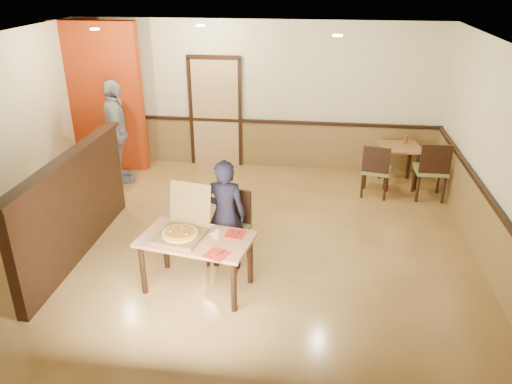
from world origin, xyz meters
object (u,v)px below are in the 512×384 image
side_chair_right (432,168)px  passerby (117,132)px  diner (225,215)px  diner_chair (230,224)px  side_table (399,155)px  main_table (196,245)px  condiment (406,140)px  pizza_box (182,230)px  side_chair_left (376,168)px

side_chair_right → passerby: 5.54m
side_chair_right → diner: bearing=38.8°
diner_chair → diner: size_ratio=0.66×
side_table → main_table: bearing=-128.0°
diner → condiment: (2.71, 3.24, 0.06)m
side_table → pizza_box: (-3.04, -3.62, 0.22)m
side_table → diner_chair: bearing=-131.0°
side_chair_left → diner: diner is taller
diner_chair → passerby: 3.52m
diner → condiment: diner is taller
passerby → side_chair_left: bearing=-116.1°
diner_chair → condiment: diner_chair is taller
main_table → side_chair_right: 4.50m
side_table → condiment: condiment is taller
passerby → diner_chair: bearing=-159.2°
main_table → side_chair_left: side_chair_left is taller
pizza_box → passerby: bearing=133.9°
pizza_box → diner: bearing=60.8°
main_table → side_table: size_ratio=1.93×
side_chair_left → side_table: size_ratio=1.27×
main_table → diner_chair: size_ratio=1.44×
side_chair_left → side_table: bearing=-114.9°
passerby → pizza_box: size_ratio=2.60×
diner → side_chair_left: bearing=-130.2°
pizza_box → condiment: size_ratio=4.64×
pizza_box → side_chair_right: bearing=51.4°
condiment → main_table: bearing=-128.0°
passerby → condiment: passerby is taller
diner → side_chair_right: bearing=-140.4°
main_table → passerby: 3.86m
side_chair_left → condiment: bearing=-115.0°
pizza_box → main_table: bearing=-2.3°
side_chair_right → pizza_box: (-3.49, -3.00, 0.22)m
side_table → passerby: bearing=-174.2°
main_table → side_chair_right: (3.31, 3.04, -0.04)m
condiment → side_table: bearing=-127.2°
condiment → side_chair_left: bearing=-127.0°
main_table → condiment: (2.96, 3.80, 0.21)m
side_chair_right → condiment: bearing=-65.5°
pizza_box → side_chair_left: bearing=60.1°
diner → pizza_box: size_ratio=2.08×
diner_chair → side_chair_right: size_ratio=0.96×
main_table → diner_chair: 0.76m
side_table → pizza_box: 4.73m
main_table → side_chair_left: size_ratio=1.52×
diner_chair → passerby: size_ratio=0.53×
side_chair_right → condiment: (-0.35, 0.76, 0.24)m
diner → condiment: size_ratio=9.66×
pizza_box → condiment: bearing=60.8°
main_table → side_chair_left: (2.40, 3.04, -0.09)m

